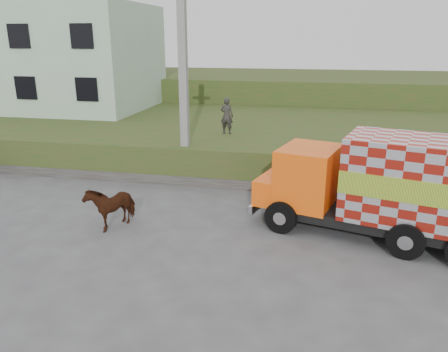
% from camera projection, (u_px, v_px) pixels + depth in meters
% --- Properties ---
extents(ground, '(120.00, 120.00, 0.00)m').
position_uv_depth(ground, '(175.00, 229.00, 13.40)').
color(ground, '#474749').
rests_on(ground, ground).
extents(embankment, '(40.00, 12.00, 1.50)m').
position_uv_depth(embankment, '(234.00, 137.00, 22.51)').
color(embankment, '#274D19').
rests_on(embankment, ground).
extents(embankment_far, '(40.00, 12.00, 3.00)m').
position_uv_depth(embankment_far, '(263.00, 94.00, 33.48)').
color(embankment_far, '#274D19').
rests_on(embankment_far, ground).
extents(retaining_strip, '(16.00, 0.50, 0.40)m').
position_uv_depth(retaining_strip, '(160.00, 178.00, 17.65)').
color(retaining_strip, '#595651').
rests_on(retaining_strip, ground).
extents(building, '(10.00, 8.00, 6.00)m').
position_uv_depth(building, '(64.00, 57.00, 26.30)').
color(building, '#AAC7AF').
rests_on(building, embankment).
extents(utility_pole, '(1.20, 0.30, 8.00)m').
position_uv_depth(utility_pole, '(183.00, 80.00, 16.66)').
color(utility_pole, gray).
rests_on(utility_pole, ground).
extents(cargo_truck, '(7.15, 3.91, 3.04)m').
position_uv_depth(cargo_truck, '(387.00, 187.00, 12.42)').
color(cargo_truck, black).
rests_on(cargo_truck, ground).
extents(cow, '(1.31, 1.76, 1.36)m').
position_uv_depth(cow, '(111.00, 205.00, 13.51)').
color(cow, '#35130D').
rests_on(cow, ground).
extents(pedestrian, '(0.65, 0.49, 1.62)m').
position_uv_depth(pedestrian, '(227.00, 116.00, 19.39)').
color(pedestrian, '#2B2826').
rests_on(pedestrian, embankment).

